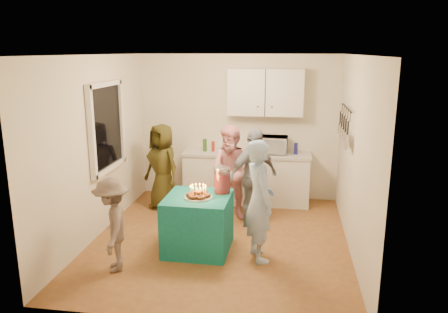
# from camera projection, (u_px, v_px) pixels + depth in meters

# --- Properties ---
(floor) EXTENTS (4.00, 4.00, 0.00)m
(floor) POSITION_uv_depth(u_px,v_px,m) (220.00, 239.00, 6.30)
(floor) COLOR brown
(floor) RESTS_ON ground
(ceiling) EXTENTS (4.00, 4.00, 0.00)m
(ceiling) POSITION_uv_depth(u_px,v_px,m) (220.00, 55.00, 5.68)
(ceiling) COLOR white
(ceiling) RESTS_ON floor
(back_wall) EXTENTS (3.60, 3.60, 0.00)m
(back_wall) POSITION_uv_depth(u_px,v_px,m) (238.00, 127.00, 7.91)
(back_wall) COLOR silver
(back_wall) RESTS_ON floor
(left_wall) EXTENTS (4.00, 4.00, 0.00)m
(left_wall) POSITION_uv_depth(u_px,v_px,m) (96.00, 148.00, 6.26)
(left_wall) COLOR silver
(left_wall) RESTS_ON floor
(right_wall) EXTENTS (4.00, 4.00, 0.00)m
(right_wall) POSITION_uv_depth(u_px,v_px,m) (355.00, 157.00, 5.72)
(right_wall) COLOR silver
(right_wall) RESTS_ON floor
(window_night) EXTENTS (0.04, 1.00, 1.20)m
(window_night) POSITION_uv_depth(u_px,v_px,m) (106.00, 127.00, 6.48)
(window_night) COLOR black
(window_night) RESTS_ON left_wall
(counter) EXTENTS (2.20, 0.58, 0.86)m
(counter) POSITION_uv_depth(u_px,v_px,m) (246.00, 178.00, 7.80)
(counter) COLOR white
(counter) RESTS_ON floor
(countertop) EXTENTS (2.24, 0.62, 0.05)m
(countertop) POSITION_uv_depth(u_px,v_px,m) (247.00, 154.00, 7.69)
(countertop) COLOR beige
(countertop) RESTS_ON counter
(upper_cabinet) EXTENTS (1.30, 0.30, 0.80)m
(upper_cabinet) POSITION_uv_depth(u_px,v_px,m) (266.00, 92.00, 7.54)
(upper_cabinet) COLOR white
(upper_cabinet) RESTS_ON back_wall
(pot_rack) EXTENTS (0.12, 1.00, 0.60)m
(pot_rack) POSITION_uv_depth(u_px,v_px,m) (344.00, 125.00, 6.34)
(pot_rack) COLOR black
(pot_rack) RESTS_ON right_wall
(microwave) EXTENTS (0.56, 0.39, 0.30)m
(microwave) POSITION_uv_depth(u_px,v_px,m) (272.00, 145.00, 7.59)
(microwave) COLOR white
(microwave) RESTS_ON countertop
(party_table) EXTENTS (0.86, 0.86, 0.76)m
(party_table) POSITION_uv_depth(u_px,v_px,m) (198.00, 223.00, 5.90)
(party_table) COLOR #106F6C
(party_table) RESTS_ON floor
(donut_cake) EXTENTS (0.38, 0.38, 0.18)m
(donut_cake) POSITION_uv_depth(u_px,v_px,m) (198.00, 191.00, 5.75)
(donut_cake) COLOR #381C0C
(donut_cake) RESTS_ON party_table
(punch_jar) EXTENTS (0.22, 0.22, 0.34)m
(punch_jar) POSITION_uv_depth(u_px,v_px,m) (222.00, 181.00, 5.94)
(punch_jar) COLOR red
(punch_jar) RESTS_ON party_table
(man_birthday) EXTENTS (0.58, 0.68, 1.59)m
(man_birthday) POSITION_uv_depth(u_px,v_px,m) (259.00, 201.00, 5.55)
(man_birthday) COLOR #A0BEE9
(man_birthday) RESTS_ON floor
(woman_back_left) EXTENTS (0.86, 0.78, 1.47)m
(woman_back_left) POSITION_uv_depth(u_px,v_px,m) (162.00, 167.00, 7.40)
(woman_back_left) COLOR brown
(woman_back_left) RESTS_ON floor
(woman_back_center) EXTENTS (0.85, 0.72, 1.52)m
(woman_back_center) POSITION_uv_depth(u_px,v_px,m) (232.00, 173.00, 6.94)
(woman_back_center) COLOR pink
(woman_back_center) RESTS_ON floor
(woman_back_right) EXTENTS (0.91, 0.86, 1.51)m
(woman_back_right) POSITION_uv_depth(u_px,v_px,m) (253.00, 177.00, 6.76)
(woman_back_right) COLOR #101A36
(woman_back_right) RESTS_ON floor
(child_near_left) EXTENTS (0.68, 0.87, 1.18)m
(child_near_left) POSITION_uv_depth(u_px,v_px,m) (112.00, 225.00, 5.31)
(child_near_left) COLOR #564945
(child_near_left) RESTS_ON floor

